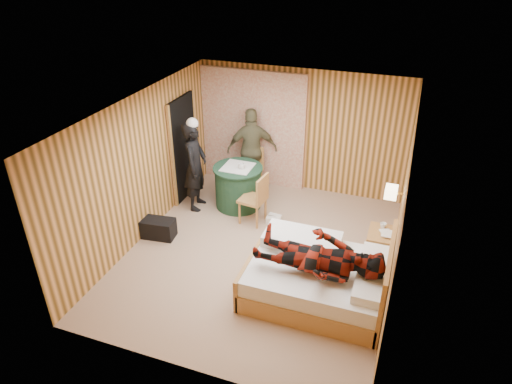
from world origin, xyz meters
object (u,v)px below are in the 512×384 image
(round_table, at_px, (238,186))
(man_on_bed, at_px, (320,250))
(chair_far, at_px, (252,165))
(duffel_bag, at_px, (158,228))
(wall_lamp, at_px, (391,192))
(bed, at_px, (318,277))
(chair_near, at_px, (257,196))
(woman_standing, at_px, (195,166))
(man_at_table, at_px, (252,150))
(nightstand, at_px, (379,246))

(round_table, height_order, man_on_bed, man_on_bed)
(chair_far, bearing_deg, duffel_bag, -104.83)
(chair_far, height_order, duffel_bag, chair_far)
(duffel_bag, bearing_deg, wall_lamp, 2.26)
(round_table, relative_size, duffel_bag, 1.58)
(bed, relative_size, chair_near, 2.04)
(woman_standing, xyz_separation_m, man_at_table, (0.74, 1.10, -0.01))
(bed, xyz_separation_m, man_at_table, (-2.04, 2.78, 0.56))
(duffel_bag, distance_m, man_at_table, 2.56)
(woman_standing, bearing_deg, bed, -129.89)
(wall_lamp, height_order, man_at_table, man_at_table)
(wall_lamp, relative_size, nightstand, 0.45)
(chair_near, distance_m, duffel_bag, 1.84)
(round_table, height_order, chair_near, chair_near)
(woman_standing, distance_m, man_on_bed, 3.39)
(bed, distance_m, man_at_table, 3.49)
(chair_far, xyz_separation_m, man_on_bed, (2.05, -2.95, 0.42))
(woman_standing, bearing_deg, chair_far, -44.18)
(bed, relative_size, man_on_bed, 1.12)
(bed, xyz_separation_m, round_table, (-2.04, 1.98, 0.12))
(woman_standing, height_order, man_on_bed, man_on_bed)
(bed, xyz_separation_m, chair_near, (-1.49, 1.51, 0.26))
(nightstand, bearing_deg, duffel_bag, -170.98)
(chair_near, bearing_deg, round_table, -123.25)
(wall_lamp, relative_size, man_at_table, 0.15)
(nightstand, height_order, round_table, round_table)
(man_on_bed, bearing_deg, chair_far, 124.76)
(chair_near, height_order, man_at_table, man_at_table)
(chair_near, bearing_deg, chair_far, -148.73)
(chair_far, distance_m, chair_near, 1.33)
(wall_lamp, height_order, woman_standing, woman_standing)
(bed, bearing_deg, man_at_table, 126.26)
(round_table, bearing_deg, man_on_bed, -47.01)
(chair_near, bearing_deg, wall_lamp, 86.76)
(man_on_bed, bearing_deg, bed, 95.98)
(chair_far, xyz_separation_m, duffel_bag, (-0.95, -2.22, -0.37))
(duffel_bag, distance_m, woman_standing, 1.38)
(chair_near, relative_size, duffel_bag, 1.62)
(round_table, height_order, woman_standing, woman_standing)
(chair_near, height_order, woman_standing, woman_standing)
(chair_far, height_order, man_at_table, man_at_table)
(round_table, distance_m, duffel_bag, 1.77)
(nightstand, distance_m, chair_near, 2.30)
(chair_far, distance_m, woman_standing, 1.33)
(wall_lamp, relative_size, chair_far, 0.28)
(chair_far, distance_m, duffel_bag, 2.45)
(nightstand, bearing_deg, woman_standing, 170.65)
(woman_standing, distance_m, man_at_table, 1.32)
(nightstand, relative_size, man_on_bed, 0.33)
(duffel_bag, bearing_deg, chair_near, 27.65)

